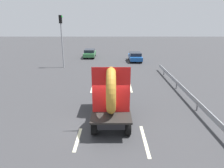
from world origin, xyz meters
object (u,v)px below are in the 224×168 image
object	(u,v)px
flatbed_truck	(112,91)
distant_sedan	(136,56)
oncoming_car	(91,53)
traffic_light	(62,34)

from	to	relation	value
flatbed_truck	distant_sedan	distance (m)	17.31
flatbed_truck	oncoming_car	size ratio (longest dim) A/B	1.23
flatbed_truck	distant_sedan	world-z (taller)	flatbed_truck
distant_sedan	traffic_light	bearing A→B (deg)	-156.65
traffic_light	oncoming_car	size ratio (longest dim) A/B	1.58
flatbed_truck	traffic_light	distance (m)	14.48
flatbed_truck	distant_sedan	bearing A→B (deg)	79.11
flatbed_truck	distant_sedan	size ratio (longest dim) A/B	1.23
distant_sedan	oncoming_car	bearing A→B (deg)	155.93
distant_sedan	oncoming_car	distance (m)	7.25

